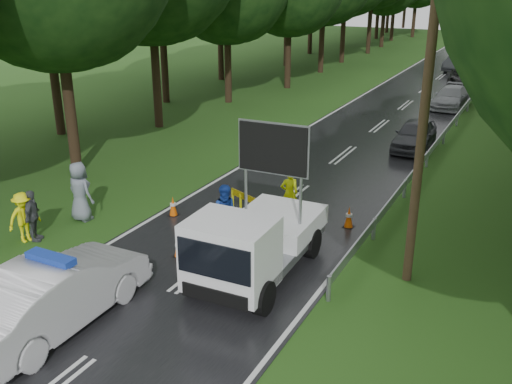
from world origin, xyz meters
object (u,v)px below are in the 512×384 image
Objects in this scene: barrier at (253,204)px; queue_car_first at (415,135)px; queue_car_fourth at (460,62)px; work_truck at (252,243)px; queue_car_third at (464,78)px; officer at (289,193)px; police_sedan at (56,293)px; civilian at (227,214)px; queue_car_second at (451,97)px.

barrier is 0.53× the size of queue_car_first.
queue_car_fourth is (0.93, 36.69, 0.06)m from barrier.
work_truck is 39.88m from queue_car_fourth.
queue_car_third is at bearing 109.34° from barrier.
officer reaches higher than queue_car_first.
work_truck is 1.06× the size of queue_car_fourth.
police_sedan is 2.75× the size of civilian.
work_truck is 3.59m from barrier.
officer is 2.76m from civilian.
barrier is 21.52m from queue_car_second.
queue_car_third is (2.54, 30.40, -0.25)m from civilian.
queue_car_first reaches higher than barrier.
work_truck reaches higher than officer.
queue_car_fourth reaches higher than queue_car_second.
barrier is at bearing -100.61° from queue_car_third.
work_truck is 14.42m from queue_car_first.
officer is at bearing -105.57° from police_sedan.
queue_car_second is (0.00, 10.16, -0.05)m from queue_car_first.
civilian is at bearing 31.09° from officer.
work_truck is at bearing -81.08° from queue_car_fourth.
police_sedan is 1.00× the size of work_truck.
work_truck is at bearing -38.85° from barrier.
queue_car_third is at bearing 53.38° from civilian.
queue_car_third is (-0.31, 17.73, -0.02)m from queue_car_first.
police_sedan is 28.79m from queue_car_second.
queue_car_first is 0.84× the size of queue_car_fourth.
queue_car_second is (1.10, 24.53, -0.44)m from work_truck.
queue_car_fourth is at bearing 56.59° from civilian.
police_sedan is 2.98× the size of officer.
civilian reaches higher than queue_car_first.
queue_car_fourth is at bearing -129.89° from officer.
police_sedan is 18.79m from queue_car_first.
civilian is 38.19m from queue_car_fourth.
queue_car_second is 15.45m from queue_car_fourth.
police_sedan is at bearing -77.01° from barrier.
queue_car_first is 0.84× the size of queue_car_third.
officer is 0.35× the size of queue_car_third.
civilian is 30.51m from queue_car_third.
work_truck is 2.99× the size of officer.
officer is at bearing 79.21° from barrier.
queue_car_third is 7.91m from queue_car_fourth.
queue_car_second is at bearing 106.83° from barrier.
queue_car_first is at bearing 84.24° from work_truck.
officer is 0.36× the size of queue_car_fourth.
work_truck is (3.03, 3.96, 0.25)m from police_sedan.
civilian is (-0.13, -1.48, 0.19)m from barrier.
civilian is 23.01m from queue_car_second.
police_sedan is 1.05× the size of queue_car_third.
queue_car_second is at bearing -135.14° from officer.
barrier is at bearing -104.70° from queue_car_first.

